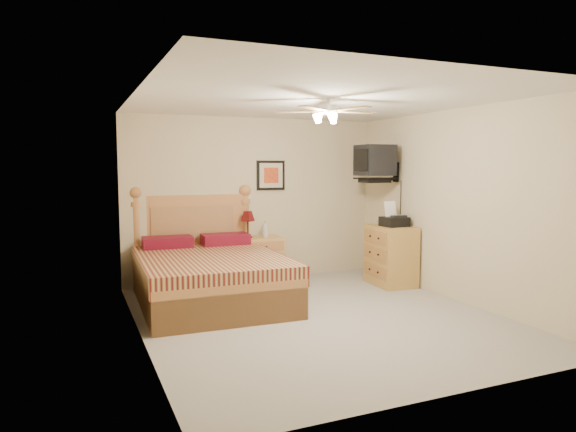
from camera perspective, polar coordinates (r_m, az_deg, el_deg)
name	(u,v)px	position (r m, az deg, el deg)	size (l,w,h in m)	color
floor	(318,317)	(6.13, 3.41, -11.15)	(4.50, 4.50, 0.00)	#9B968C
ceiling	(320,100)	(5.92, 3.55, 12.72)	(4.00, 4.50, 0.04)	white
wall_back	(254,199)	(7.96, -3.79, 1.85)	(4.00, 0.04, 2.50)	beige
wall_front	(454,235)	(4.02, 17.97, -1.99)	(4.00, 0.04, 2.50)	beige
wall_left	(139,218)	(5.31, -16.20, -0.18)	(0.04, 4.50, 2.50)	beige
wall_right	(457,206)	(7.02, 18.24, 1.10)	(0.04, 4.50, 2.50)	beige
bed	(210,246)	(6.65, -8.66, -3.31)	(1.75, 2.30, 1.49)	#BB7D46
nightstand	(261,260)	(7.85, -3.02, -4.87)	(0.63, 0.47, 0.69)	tan
table_lamp	(248,224)	(7.75, -4.48, -0.93)	(0.22, 0.22, 0.40)	#540D0E
lotion_bottle	(265,229)	(7.83, -2.57, -1.44)	(0.10, 0.10, 0.25)	silver
framed_picture	(271,175)	(8.02, -1.93, 4.53)	(0.46, 0.04, 0.46)	black
dresser	(391,255)	(7.79, 11.34, -4.32)	(0.52, 0.75, 0.88)	#B1833F
fax_machine	(394,214)	(7.67, 11.75, 0.22)	(0.34, 0.36, 0.36)	black
magazine_lower	(380,224)	(7.89, 10.23, -0.85)	(0.18, 0.24, 0.02)	beige
magazine_upper	(382,222)	(7.90, 10.39, -0.70)	(0.18, 0.25, 0.02)	gray
wall_tv	(383,163)	(7.91, 10.55, 5.81)	(0.56, 0.46, 0.58)	black
ceiling_fan	(328,111)	(5.73, 4.46, 11.55)	(1.14, 1.14, 0.28)	silver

